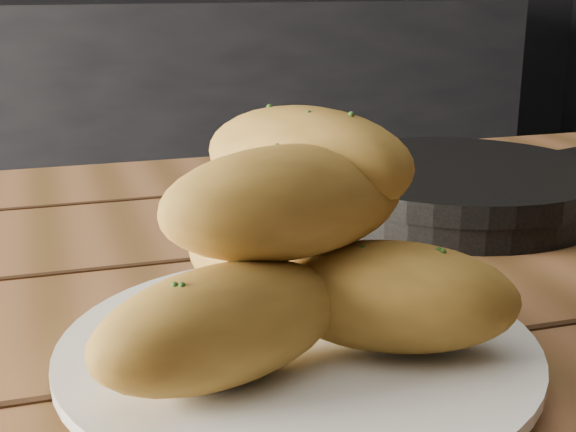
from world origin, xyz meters
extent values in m
cube|color=black|center=(0.00, 1.70, 0.45)|extent=(2.80, 0.60, 0.90)
cube|color=brown|center=(0.22, -0.24, 0.73)|extent=(1.43, 0.96, 0.04)
cylinder|color=white|center=(0.11, -0.35, 0.76)|extent=(0.26, 0.26, 0.01)
cylinder|color=white|center=(0.11, -0.35, 0.76)|extent=(0.29, 0.29, 0.01)
ellipsoid|color=#B58432|center=(0.05, -0.38, 0.80)|extent=(0.16, 0.11, 0.06)
ellipsoid|color=#B58432|center=(0.15, -0.38, 0.80)|extent=(0.16, 0.13, 0.06)
ellipsoid|color=#B58432|center=(0.10, -0.30, 0.80)|extent=(0.12, 0.16, 0.06)
ellipsoid|color=#B58432|center=(0.10, -0.36, 0.86)|extent=(0.15, 0.09, 0.06)
ellipsoid|color=#B58432|center=(0.12, -0.32, 0.87)|extent=(0.14, 0.15, 0.06)
cylinder|color=black|center=(0.36, -0.08, 0.77)|extent=(0.28, 0.28, 0.03)
cylinder|color=black|center=(0.36, -0.08, 0.79)|extent=(0.29, 0.29, 0.02)
camera|label=1|loc=(-0.03, -0.76, 0.98)|focal=50.00mm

